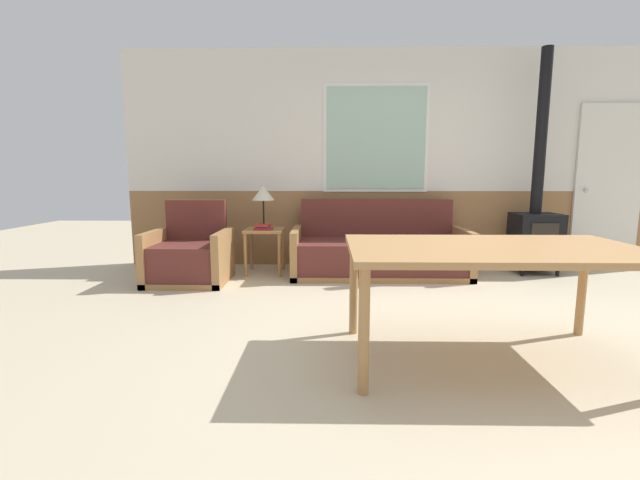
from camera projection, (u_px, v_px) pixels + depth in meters
ground_plane at (476, 341)px, 3.01m from camera, size 16.00×16.00×0.00m
wall_back at (409, 159)px, 5.40m from camera, size 7.20×0.09×2.70m
couch at (379, 253)px, 5.01m from camera, size 2.01×0.84×0.87m
armchair at (190, 258)px, 4.67m from camera, size 0.84×0.75×0.88m
side_table at (265, 238)px, 5.06m from camera, size 0.45×0.45×0.53m
table_lamp at (263, 194)px, 5.06m from camera, size 0.27×0.27×0.51m
book_stack at (263, 227)px, 4.97m from camera, size 0.21×0.18×0.06m
dining_table at (493, 256)px, 2.62m from camera, size 1.77×1.01×0.73m
wood_stove at (536, 220)px, 5.03m from camera, size 0.51×0.43×2.58m
entry_door at (608, 187)px, 5.36m from camera, size 0.83×0.09×2.03m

